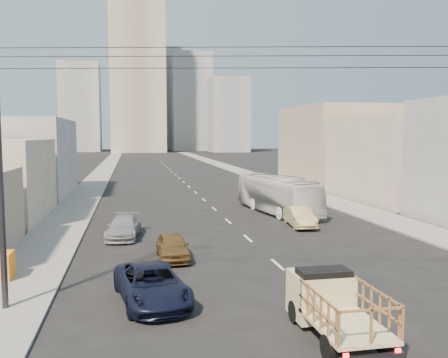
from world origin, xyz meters
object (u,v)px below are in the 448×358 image
object	(u,v)px
flatbed_pickup	(334,302)
city_bus	(277,194)
streetlamp_left	(1,132)
sedan_brown	(173,246)
navy_pickup	(152,284)
sedan_tan	(300,217)
sedan_grey	(124,227)

from	to	relation	value
flatbed_pickup	city_bus	distance (m)	23.69
streetlamp_left	sedan_brown	bearing A→B (deg)	43.27
streetlamp_left	city_bus	bearing A→B (deg)	49.58
flatbed_pickup	navy_pickup	world-z (taller)	flatbed_pickup
city_bus	navy_pickup	bearing A→B (deg)	-128.43
sedan_brown	city_bus	bearing A→B (deg)	52.27
navy_pickup	sedan_tan	world-z (taller)	navy_pickup
city_bus	sedan_brown	world-z (taller)	city_bus
navy_pickup	sedan_grey	world-z (taller)	navy_pickup
sedan_grey	streetlamp_left	size ratio (longest dim) A/B	0.38
navy_pickup	sedan_grey	size ratio (longest dim) A/B	1.11
flatbed_pickup	sedan_brown	xyz separation A→B (m)	(-4.18, 10.32, -0.44)
flatbed_pickup	sedan_tan	bearing A→B (deg)	73.19
flatbed_pickup	city_bus	size ratio (longest dim) A/B	0.40
city_bus	sedan_grey	size ratio (longest dim) A/B	2.43
flatbed_pickup	city_bus	bearing A→B (deg)	76.84
flatbed_pickup	streetlamp_left	distance (m)	12.63
city_bus	sedan_brown	bearing A→B (deg)	-135.41
flatbed_pickup	navy_pickup	bearing A→B (deg)	143.13
navy_pickup	sedan_brown	world-z (taller)	navy_pickup
city_bus	streetlamp_left	size ratio (longest dim) A/B	0.92
sedan_brown	flatbed_pickup	bearing A→B (deg)	-68.74
sedan_grey	sedan_tan	bearing A→B (deg)	13.27
flatbed_pickup	sedan_tan	size ratio (longest dim) A/B	1.06
sedan_brown	sedan_tan	xyz separation A→B (m)	(9.40, 6.95, 0.03)
streetlamp_left	sedan_tan	bearing A→B (deg)	39.39
sedan_tan	streetlamp_left	size ratio (longest dim) A/B	0.35
flatbed_pickup	sedan_brown	distance (m)	11.15
sedan_grey	streetlamp_left	xyz separation A→B (m)	(-3.90, -11.67, 5.78)
city_bus	sedan_brown	distance (m)	15.96
streetlamp_left	navy_pickup	bearing A→B (deg)	-1.38
flatbed_pickup	sedan_tan	xyz separation A→B (m)	(5.22, 17.27, -0.41)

